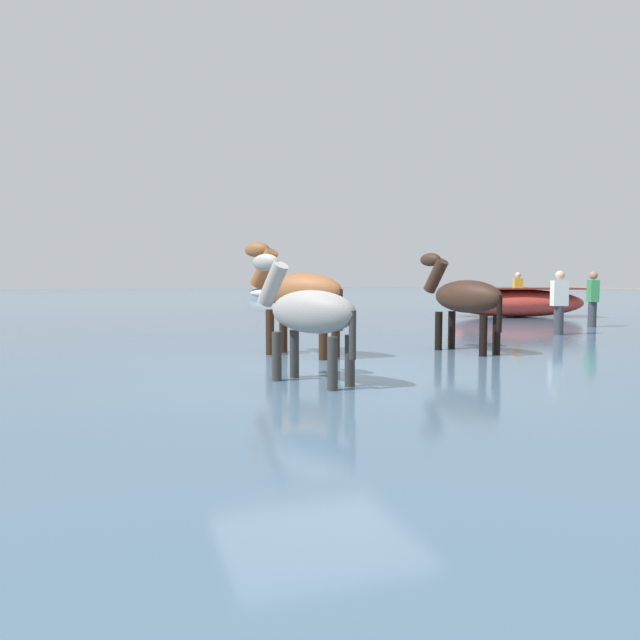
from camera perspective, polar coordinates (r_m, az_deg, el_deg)
ground_plane at (r=7.55m, az=-0.38°, el=-7.19°), size 120.00×120.00×0.00m
water_surface at (r=17.23m, az=-11.17°, el=-0.35°), size 90.00×90.00×0.26m
horse_lead_grey at (r=6.73m, az=-1.20°, el=0.47°), size 1.05×1.57×1.78m
horse_trailing_dark_bay at (r=9.82m, az=13.95°, el=2.00°), size 0.81×1.76×1.91m
horse_flank_chestnut at (r=9.07m, az=-2.18°, el=2.52°), size 1.41×1.71×2.07m
boat_distant_west at (r=32.19m, az=-4.68°, el=2.69°), size 2.77×3.94×1.15m
boat_far_inshore at (r=18.82m, az=18.69°, el=1.66°), size 4.46×2.79×1.37m
person_onlooker_left at (r=13.37m, az=22.45°, el=1.25°), size 0.36×0.28×1.63m
person_wading_close at (r=15.77m, az=25.23°, el=1.58°), size 0.31×0.37×1.63m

